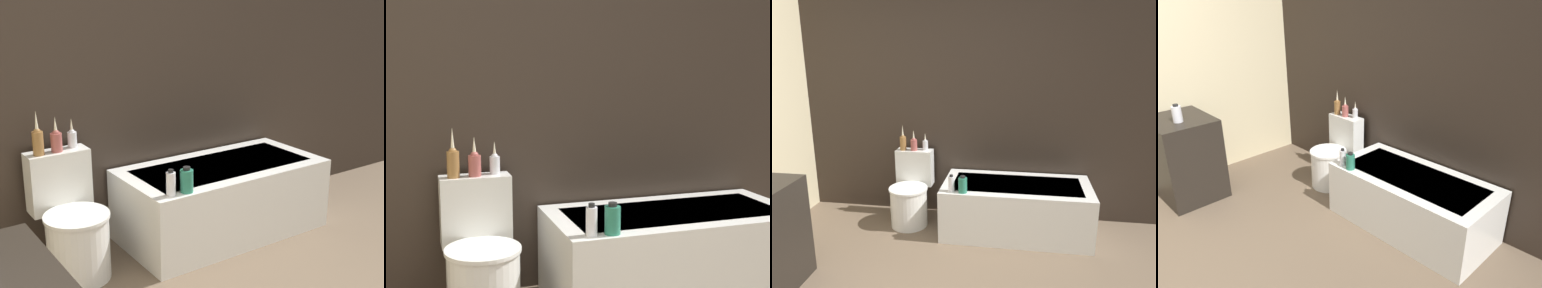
% 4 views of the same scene
% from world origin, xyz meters
% --- Properties ---
extents(wall_back_tiled, '(6.40, 0.06, 2.60)m').
position_xyz_m(wall_back_tiled, '(0.00, 2.28, 1.30)').
color(wall_back_tiled, '#332821').
rests_on(wall_back_tiled, ground_plane).
extents(bathtub, '(1.44, 0.71, 0.51)m').
position_xyz_m(bathtub, '(0.76, 1.88, 0.26)').
color(bathtub, white).
rests_on(bathtub, ground).
extents(toilet, '(0.40, 0.55, 0.74)m').
position_xyz_m(toilet, '(-0.33, 1.93, 0.31)').
color(toilet, white).
rests_on(toilet, ground).
extents(vase_gold, '(0.07, 0.07, 0.27)m').
position_xyz_m(vase_gold, '(-0.45, 2.10, 0.83)').
color(vase_gold, olive).
rests_on(vase_gold, toilet).
extents(vase_silver, '(0.07, 0.07, 0.22)m').
position_xyz_m(vase_silver, '(-0.33, 2.11, 0.82)').
color(vase_silver, '#994C47').
rests_on(vase_silver, toilet).
extents(vase_bronze, '(0.06, 0.06, 0.19)m').
position_xyz_m(vase_bronze, '(-0.22, 2.14, 0.80)').
color(vase_bronze, silver).
rests_on(vase_bronze, toilet).
extents(shampoo_bottle_tall, '(0.06, 0.06, 0.16)m').
position_xyz_m(shampoo_bottle_tall, '(0.17, 1.59, 0.59)').
color(shampoo_bottle_tall, silver).
rests_on(shampoo_bottle_tall, bathtub).
extents(shampoo_bottle_short, '(0.08, 0.08, 0.16)m').
position_xyz_m(shampoo_bottle_short, '(0.27, 1.58, 0.59)').
color(shampoo_bottle_short, '#267259').
rests_on(shampoo_bottle_short, bathtub).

